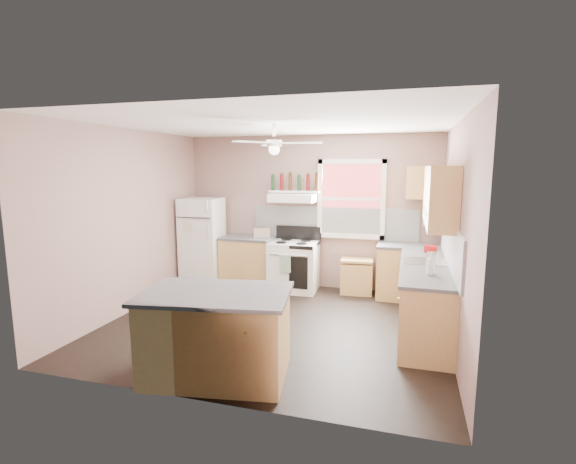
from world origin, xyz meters
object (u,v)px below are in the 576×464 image
(island, at_px, (217,336))
(stove, at_px, (294,266))
(refrigerator, at_px, (203,242))
(cart, at_px, (357,278))
(toaster, at_px, (262,233))

(island, bearing_deg, stove, 81.61)
(refrigerator, xyz_separation_m, island, (1.74, -3.05, -0.37))
(stove, xyz_separation_m, cart, (1.08, 0.11, -0.17))
(refrigerator, relative_size, island, 1.13)
(cart, bearing_deg, stove, -177.82)
(cart, height_order, island, island)
(refrigerator, distance_m, stove, 1.74)
(stove, relative_size, island, 0.61)
(refrigerator, bearing_deg, stove, -0.32)
(refrigerator, distance_m, toaster, 1.12)
(stove, height_order, island, same)
(toaster, xyz_separation_m, stove, (0.61, -0.06, -0.56))
(island, bearing_deg, toaster, 92.35)
(stove, height_order, cart, stove)
(stove, relative_size, cart, 1.63)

